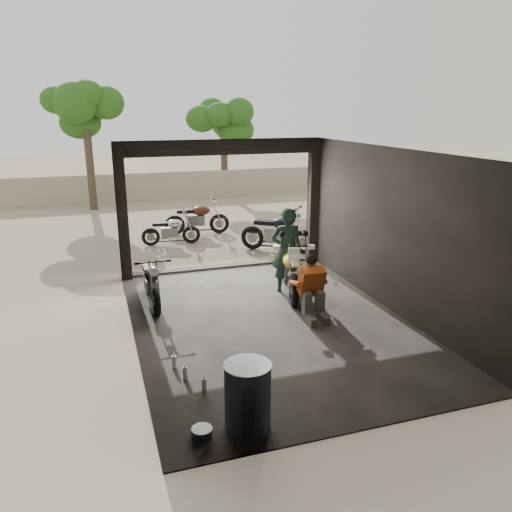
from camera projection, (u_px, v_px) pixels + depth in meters
ground at (269, 322)px, 9.46m from camera, size 80.00×80.00×0.00m
garage at (260, 250)px, 9.60m from camera, size 7.00×7.13×3.20m
boundary_wall at (163, 186)px, 22.04m from camera, size 18.00×0.30×1.20m
tree_left at (84, 106)px, 18.81m from camera, size 2.20×2.20×5.60m
tree_right at (223, 116)px, 22.03m from camera, size 2.20×2.20×5.00m
main_bike at (290, 266)px, 10.72m from camera, size 1.26×2.05×1.27m
left_bike at (151, 280)px, 10.17m from camera, size 0.69×1.60×1.07m
outside_bike_a at (171, 228)px, 14.68m from camera, size 1.54×0.73×1.01m
outside_bike_b at (197, 216)px, 15.88m from camera, size 1.87×0.98×1.21m
outside_bike_c at (278, 229)px, 13.93m from camera, size 1.99×1.77×1.29m
rider at (287, 251)px, 10.80m from camera, size 0.75×0.56×1.88m
mechanic at (314, 290)px, 9.42m from camera, size 0.66×0.86×1.20m
stool at (287, 261)px, 11.93m from camera, size 0.34×0.34×0.47m
helmet at (286, 252)px, 11.87m from camera, size 0.31×0.32×0.26m
oil_drum at (248, 398)px, 6.20m from camera, size 0.65×0.65×0.90m
sign_post at (353, 196)px, 13.69m from camera, size 0.78×0.08×2.34m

